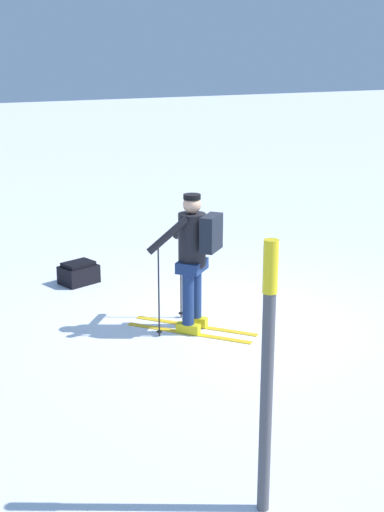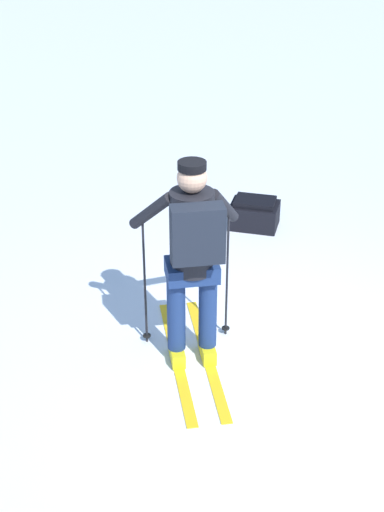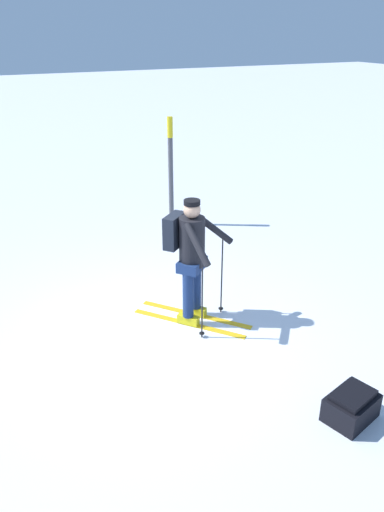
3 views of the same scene
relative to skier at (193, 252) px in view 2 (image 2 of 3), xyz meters
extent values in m
plane|color=white|center=(0.10, -0.56, -1.03)|extent=(80.00, 80.00, 0.00)
cube|color=gold|center=(-0.06, 0.12, -1.03)|extent=(1.34, 1.15, 0.01)
cube|color=yellow|center=(-0.06, 0.12, -0.96)|extent=(0.30, 0.28, 0.12)
cylinder|color=navy|center=(-0.06, 0.12, -0.54)|extent=(0.15, 0.15, 0.73)
cube|color=gold|center=(0.10, -0.08, -1.03)|extent=(1.34, 1.15, 0.01)
cube|color=yellow|center=(0.10, -0.08, -0.96)|extent=(0.30, 0.28, 0.12)
cylinder|color=navy|center=(0.10, -0.08, -0.54)|extent=(0.15, 0.15, 0.73)
cube|color=navy|center=(0.02, 0.02, -0.17)|extent=(0.49, 0.50, 0.14)
cylinder|color=black|center=(0.02, 0.02, 0.16)|extent=(0.34, 0.34, 0.67)
sphere|color=tan|center=(0.02, 0.02, 0.61)|extent=(0.23, 0.23, 0.23)
cylinder|color=black|center=(0.02, 0.02, 0.70)|extent=(0.21, 0.21, 0.06)
cube|color=black|center=(-0.17, -0.15, 0.27)|extent=(0.38, 0.40, 0.44)
cylinder|color=black|center=(0.02, 0.48, -0.43)|extent=(0.02, 0.02, 1.20)
cylinder|color=black|center=(0.02, 0.48, -0.97)|extent=(0.07, 0.07, 0.01)
cylinder|color=black|center=(-0.01, 0.36, 0.27)|extent=(0.25, 0.53, 0.46)
cylinder|color=black|center=(0.47, -0.06, -0.43)|extent=(0.02, 0.02, 1.20)
cylinder|color=black|center=(0.47, -0.06, -0.97)|extent=(0.07, 0.07, 0.01)
cylinder|color=black|center=(0.36, -0.07, 0.27)|extent=(0.53, 0.17, 0.46)
cube|color=black|center=(2.49, 0.68, -0.90)|extent=(0.53, 0.63, 0.28)
cube|color=black|center=(2.49, 0.68, -0.73)|extent=(0.43, 0.52, 0.06)
camera|label=1|loc=(-7.51, 3.95, 2.44)|focal=50.00mm
camera|label=2|loc=(-4.10, -2.47, 2.65)|focal=50.00mm
camera|label=3|loc=(5.44, -2.57, 2.75)|focal=35.00mm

